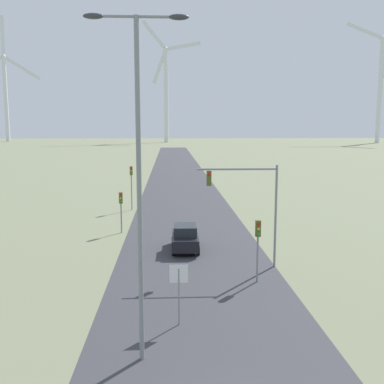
% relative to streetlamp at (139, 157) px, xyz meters
% --- Properties ---
extents(road_surface, '(10.00, 240.00, 0.01)m').
position_rel_streetlamp_xyz_m(road_surface, '(2.61, 43.50, -7.58)').
color(road_surface, '#38383D').
rests_on(road_surface, ground).
extents(streetlamp, '(3.56, 0.32, 12.42)m').
position_rel_streetlamp_xyz_m(streetlamp, '(0.00, 0.00, 0.00)').
color(streetlamp, gray).
rests_on(streetlamp, ground).
extents(stop_sign_near, '(0.81, 0.07, 2.74)m').
position_rel_streetlamp_xyz_m(stop_sign_near, '(1.45, 2.84, -5.66)').
color(stop_sign_near, gray).
rests_on(stop_sign_near, ground).
extents(traffic_light_post_near_left, '(0.28, 0.34, 3.35)m').
position_rel_streetlamp_xyz_m(traffic_light_post_near_left, '(-2.88, 20.19, -5.12)').
color(traffic_light_post_near_left, gray).
rests_on(traffic_light_post_near_left, ground).
extents(traffic_light_post_near_right, '(0.28, 0.33, 3.52)m').
position_rel_streetlamp_xyz_m(traffic_light_post_near_right, '(5.94, 8.10, -5.00)').
color(traffic_light_post_near_right, gray).
rests_on(traffic_light_post_near_right, ground).
extents(traffic_light_post_mid_left, '(0.28, 0.33, 4.54)m').
position_rel_streetlamp_xyz_m(traffic_light_post_mid_left, '(-2.86, 30.19, -4.27)').
color(traffic_light_post_mid_left, gray).
rests_on(traffic_light_post_mid_left, ground).
extents(traffic_light_mast_overhead, '(4.91, 0.34, 6.35)m').
position_rel_streetlamp_xyz_m(traffic_light_mast_overhead, '(5.90, 10.83, -3.04)').
color(traffic_light_mast_overhead, gray).
rests_on(traffic_light_mast_overhead, ground).
extents(car_approaching, '(1.88, 4.13, 1.83)m').
position_rel_streetlamp_xyz_m(car_approaching, '(2.13, 14.77, -6.67)').
color(car_approaching, black).
rests_on(car_approaching, ground).
extents(wind_turbine_far_left, '(35.14, 15.05, 66.93)m').
position_rel_streetlamp_xyz_m(wind_turbine_far_left, '(-88.34, 239.43, 20.89)').
color(wind_turbine_far_left, silver).
rests_on(wind_turbine_far_left, ground).
extents(wind_turbine_left, '(29.80, 2.79, 61.09)m').
position_rel_streetlamp_xyz_m(wind_turbine_left, '(-0.44, 219.39, 20.98)').
color(wind_turbine_left, silver).
rests_on(wind_turbine_left, ground).
extents(wind_turbine_center, '(31.68, 11.34, 62.07)m').
position_rel_streetlamp_xyz_m(wind_turbine_center, '(105.57, 206.46, 23.14)').
color(wind_turbine_center, silver).
rests_on(wind_turbine_center, ground).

